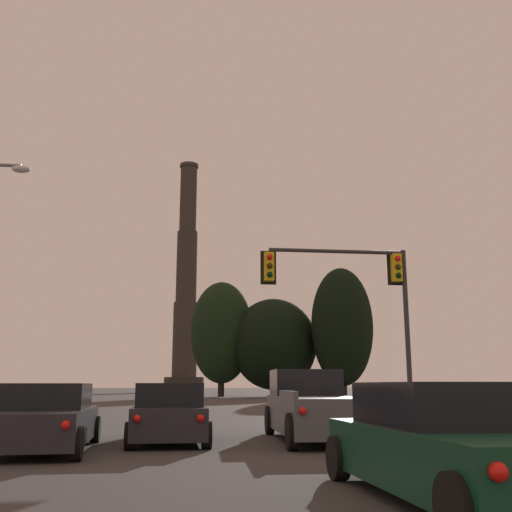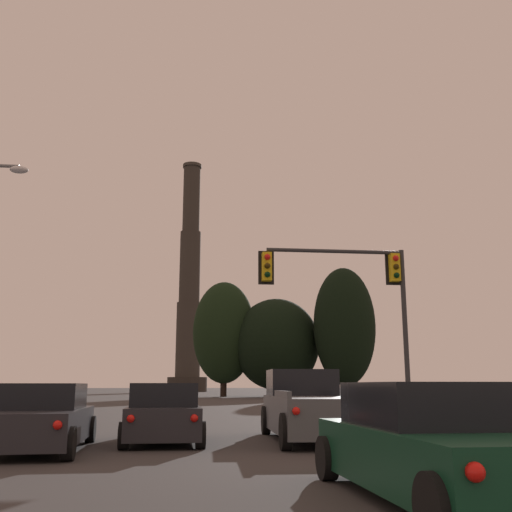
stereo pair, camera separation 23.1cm
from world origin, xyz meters
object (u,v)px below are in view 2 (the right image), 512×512
Objects in this scene: sedan_right_lane_second at (434,445)px; sedan_left_lane_front at (41,419)px; hatchback_center_lane_front at (164,415)px; traffic_light_overhead_right at (357,289)px; smokestack at (189,298)px; pickup_truck_right_lane_front at (310,408)px.

sedan_right_lane_second and sedan_left_lane_front have the same top height.
hatchback_center_lane_front is 0.65× the size of traffic_light_overhead_right.
sedan_right_lane_second is 122.25m from smokestack.
smokestack reaches higher than pickup_truck_right_lane_front.
smokestack is (-6.05, 107.04, 14.74)m from traffic_light_overhead_right.
pickup_truck_right_lane_front is 3.78m from hatchback_center_lane_front.
pickup_truck_right_lane_front is at bearing -118.70° from traffic_light_overhead_right.
pickup_truck_right_lane_front is 1.16× the size of sedan_left_lane_front.
hatchback_center_lane_front is 0.08× the size of smokestack.
traffic_light_overhead_right is at bearing 63.09° from pickup_truck_right_lane_front.
hatchback_center_lane_front is at bearing 112.38° from sedan_right_lane_second.
sedan_right_lane_second is 14.65m from traffic_light_overhead_right.
sedan_right_lane_second is 0.99× the size of sedan_left_lane_front.
pickup_truck_right_lane_front reaches higher than sedan_left_lane_front.
sedan_right_lane_second is 8.80m from hatchback_center_lane_front.
traffic_light_overhead_right reaches higher than hatchback_center_lane_front.
traffic_light_overhead_right reaches higher than pickup_truck_right_lane_front.
traffic_light_overhead_right is at bearing -86.76° from smokestack.
traffic_light_overhead_right is (3.05, 13.70, 4.17)m from sedan_right_lane_second.
smokestack is at bearing 93.24° from traffic_light_overhead_right.
traffic_light_overhead_right reaches higher than sedan_right_lane_second.
smokestack reaches higher than hatchback_center_lane_front.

